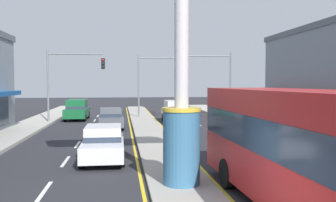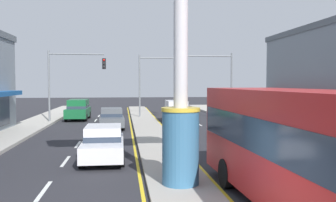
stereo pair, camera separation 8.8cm
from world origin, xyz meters
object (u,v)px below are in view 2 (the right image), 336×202
object	(u,v)px
suv_far_left_oncoming	(78,109)
sedan_kerb_right	(292,139)
traffic_light_right_side	(213,74)
bus_near_right_lane	(319,150)
district_sign	(181,63)
suv_near_left_lane	(176,111)
traffic_light_median_far	(155,75)
sedan_far_right_lane	(112,118)
sedan_mid_left_lane	(103,143)
traffic_light_left_side	(70,73)

from	to	relation	value
suv_far_left_oncoming	sedan_kerb_right	distance (m)	21.96
traffic_light_right_side	bus_near_right_lane	world-z (taller)	traffic_light_right_side
district_sign	suv_far_left_oncoming	size ratio (longest dim) A/B	1.73
suv_far_left_oncoming	bus_near_right_lane	bearing A→B (deg)	-71.67
district_sign	suv_far_left_oncoming	world-z (taller)	district_sign
suv_near_left_lane	sedan_kerb_right	world-z (taller)	suv_near_left_lane
suv_near_left_lane	traffic_light_median_far	bearing A→B (deg)	109.71
sedan_far_right_lane	traffic_light_median_far	bearing A→B (deg)	63.05
traffic_light_right_side	traffic_light_median_far	size ratio (longest dim) A/B	1.00
bus_near_right_lane	suv_far_left_oncoming	world-z (taller)	bus_near_right_lane
district_sign	traffic_light_median_far	xyz separation A→B (m)	(1.25, 23.94, 0.09)
sedan_far_right_lane	suv_far_left_oncoming	distance (m)	7.55
traffic_light_right_side	sedan_mid_left_lane	size ratio (longest dim) A/B	1.44
traffic_light_left_side	traffic_light_median_far	world-z (taller)	same
traffic_light_left_side	sedan_mid_left_lane	distance (m)	16.16
traffic_light_median_far	district_sign	bearing A→B (deg)	-92.99
traffic_light_left_side	suv_far_left_oncoming	xyz separation A→B (m)	(0.29, 2.87, -3.26)
traffic_light_left_side	bus_near_right_lane	size ratio (longest dim) A/B	0.55
traffic_light_right_side	suv_near_left_lane	world-z (taller)	traffic_light_right_side
traffic_light_left_side	traffic_light_right_side	size ratio (longest dim) A/B	1.00
traffic_light_median_far	traffic_light_right_side	bearing A→B (deg)	-31.50
suv_near_left_lane	suv_far_left_oncoming	world-z (taller)	same
suv_far_left_oncoming	sedan_kerb_right	xyz separation A→B (m)	(12.07, -18.34, -0.20)
traffic_light_median_far	sedan_mid_left_lane	distance (m)	20.00
sedan_far_right_lane	suv_far_left_oncoming	world-z (taller)	suv_far_left_oncoming
sedan_mid_left_lane	suv_far_left_oncoming	world-z (taller)	suv_far_left_oncoming
sedan_mid_left_lane	traffic_light_right_side	bearing A→B (deg)	60.77
traffic_light_median_far	suv_far_left_oncoming	xyz separation A→B (m)	(-7.29, -1.06, -3.21)
suv_far_left_oncoming	suv_near_left_lane	bearing A→B (deg)	-19.39
suv_near_left_lane	sedan_far_right_lane	bearing A→B (deg)	-145.94
bus_near_right_lane	suv_far_left_oncoming	distance (m)	27.90
suv_near_left_lane	bus_near_right_lane	bearing A→B (deg)	-90.00
traffic_light_left_side	suv_near_left_lane	size ratio (longest dim) A/B	1.35
sedan_kerb_right	traffic_light_median_far	bearing A→B (deg)	103.85
traffic_light_right_side	suv_far_left_oncoming	bearing A→B (deg)	170.58
sedan_kerb_right	bus_near_right_lane	bearing A→B (deg)	-112.08
bus_near_right_lane	sedan_mid_left_lane	world-z (taller)	bus_near_right_lane
traffic_light_right_side	suv_far_left_oncoming	size ratio (longest dim) A/B	1.34
bus_near_right_lane	sedan_far_right_lane	distance (m)	20.46
bus_near_right_lane	suv_near_left_lane	xyz separation A→B (m)	(0.00, 23.39, -0.88)
sedan_far_right_lane	sedan_mid_left_lane	xyz separation A→B (m)	(0.00, -11.45, 0.00)
traffic_light_right_side	bus_near_right_lane	bearing A→B (deg)	-98.35
traffic_light_left_side	sedan_mid_left_lane	size ratio (longest dim) A/B	1.44
traffic_light_right_side	sedan_mid_left_lane	bearing A→B (deg)	-119.23
bus_near_right_lane	sedan_kerb_right	world-z (taller)	bus_near_right_lane
traffic_light_left_side	sedan_mid_left_lane	world-z (taller)	traffic_light_left_side
district_sign	traffic_light_left_side	xyz separation A→B (m)	(-6.32, 20.01, 0.15)
district_sign	sedan_mid_left_lane	size ratio (longest dim) A/B	1.86
suv_near_left_lane	sedan_kerb_right	bearing A→B (deg)	-77.80
sedan_mid_left_lane	sedan_kerb_right	xyz separation A→B (m)	(8.77, -0.10, 0.00)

